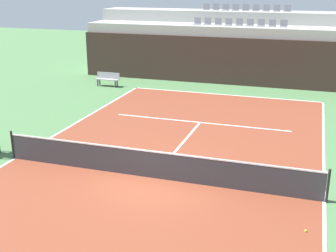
{
  "coord_description": "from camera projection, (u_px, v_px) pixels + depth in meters",
  "views": [
    {
      "loc": [
        4.73,
        -12.77,
        6.32
      ],
      "look_at": [
        -0.12,
        2.0,
        1.2
      ],
      "focal_mm": 47.59,
      "sensor_mm": 36.0,
      "label": 1
    }
  ],
  "objects": [
    {
      "name": "ground_plane",
      "position": [
        153.0,
        178.0,
        14.9
      ],
      "size": [
        80.0,
        80.0,
        0.0
      ],
      "primitive_type": "plane",
      "color": "#477042"
    },
    {
      "name": "court_surface",
      "position": [
        153.0,
        178.0,
        14.9
      ],
      "size": [
        11.0,
        24.0,
        0.01
      ],
      "primitive_type": "cube",
      "color": "brown",
      "rests_on": "ground_plane"
    },
    {
      "name": "baseline_far",
      "position": [
        224.0,
        95.0,
        25.68
      ],
      "size": [
        11.0,
        0.1,
        0.0
      ],
      "primitive_type": "cube",
      "color": "white",
      "rests_on": "court_surface"
    },
    {
      "name": "sideline_left",
      "position": [
        15.0,
        158.0,
        16.51
      ],
      "size": [
        0.1,
        24.0,
        0.0
      ],
      "primitive_type": "cube",
      "color": "white",
      "rests_on": "court_surface"
    },
    {
      "name": "sideline_right",
      "position": [
        324.0,
        202.0,
        13.28
      ],
      "size": [
        0.1,
        24.0,
        0.0
      ],
      "primitive_type": "cube",
      "color": "white",
      "rests_on": "court_surface"
    },
    {
      "name": "service_line_far",
      "position": [
        200.0,
        122.0,
        20.67
      ],
      "size": [
        8.26,
        0.1,
        0.0
      ],
      "primitive_type": "cube",
      "color": "white",
      "rests_on": "court_surface"
    },
    {
      "name": "centre_service_line",
      "position": [
        180.0,
        146.0,
        17.78
      ],
      "size": [
        0.1,
        6.4,
        0.0
      ],
      "primitive_type": "cube",
      "color": "white",
      "rests_on": "court_surface"
    },
    {
      "name": "back_wall",
      "position": [
        234.0,
        62.0,
        27.73
      ],
      "size": [
        20.3,
        0.3,
        2.94
      ],
      "primitive_type": "cube",
      "color": "#33231E",
      "rests_on": "ground_plane"
    },
    {
      "name": "stands_tier_lower",
      "position": [
        237.0,
        53.0,
        28.85
      ],
      "size": [
        20.3,
        2.4,
        3.54
      ],
      "primitive_type": "cube",
      "color": "#9E9E99",
      "rests_on": "ground_plane"
    },
    {
      "name": "stands_tier_upper",
      "position": [
        244.0,
        43.0,
        30.9
      ],
      "size": [
        20.3,
        2.4,
        4.31
      ],
      "primitive_type": "cube",
      "color": "#9E9E99",
      "rests_on": "ground_plane"
    },
    {
      "name": "seating_row_lower",
      "position": [
        239.0,
        24.0,
        28.35
      ],
      "size": [
        5.97,
        0.44,
        0.44
      ],
      "color": "slate",
      "rests_on": "stands_tier_lower"
    },
    {
      "name": "seating_row_upper",
      "position": [
        246.0,
        9.0,
        30.27
      ],
      "size": [
        5.97,
        0.44,
        0.44
      ],
      "color": "slate",
      "rests_on": "stands_tier_upper"
    },
    {
      "name": "tennis_net",
      "position": [
        153.0,
        164.0,
        14.74
      ],
      "size": [
        11.08,
        0.08,
        1.07
      ],
      "color": "black",
      "rests_on": "court_surface"
    },
    {
      "name": "player_bench",
      "position": [
        108.0,
        78.0,
        27.62
      ],
      "size": [
        1.5,
        0.4,
        0.85
      ],
      "color": "#99999E",
      "rests_on": "ground_plane"
    },
    {
      "name": "tennis_ball_0",
      "position": [
        306.0,
        231.0,
        11.69
      ],
      "size": [
        0.07,
        0.07,
        0.07
      ],
      "primitive_type": "sphere",
      "color": "#CCE033",
      "rests_on": "court_surface"
    }
  ]
}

